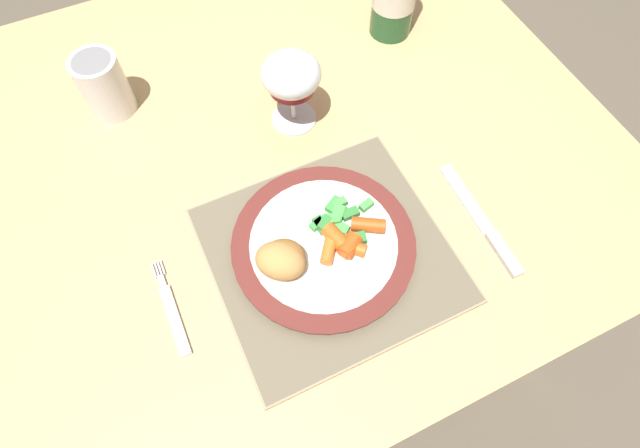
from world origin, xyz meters
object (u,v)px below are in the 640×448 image
dinner_plate (323,245)px  table_knife (486,228)px  drinking_cup (103,84)px  fork (173,313)px  wine_glass (291,77)px  dining_table (258,187)px

dinner_plate → table_knife: 0.23m
table_knife → drinking_cup: bearing=133.2°
dinner_plate → fork: 0.21m
table_knife → drinking_cup: 0.61m
wine_glass → drinking_cup: 0.29m
wine_glass → dining_table: bearing=-160.1°
dining_table → table_knife: size_ratio=5.68×
table_knife → wine_glass: size_ratio=1.55×
wine_glass → drinking_cup: wine_glass is taller
fork → table_knife: (0.44, -0.07, 0.00)m
drinking_cup → table_knife: bearing=-46.8°
table_knife → drinking_cup: size_ratio=1.95×
table_knife → wine_glass: 0.35m
wine_glass → dinner_plate: bearing=-104.1°
dining_table → table_knife: table_knife is taller
table_knife → drinking_cup: (-0.42, 0.44, 0.05)m
fork → drinking_cup: drinking_cup is taller
dinner_plate → table_knife: bearing=-16.9°
dining_table → fork: 0.29m
fork → wine_glass: (0.27, 0.23, 0.09)m
dining_table → table_knife: (0.25, -0.27, 0.10)m
dining_table → dinner_plate: bearing=-81.5°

